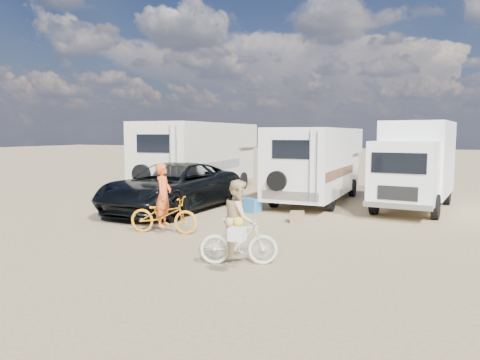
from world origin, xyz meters
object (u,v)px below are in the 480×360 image
at_px(box_truck, 414,166).
at_px(rider_man, 164,202).
at_px(rv_left, 201,159).
at_px(dark_suv, 172,187).
at_px(bike_woman, 239,241).
at_px(rider_woman, 239,227).
at_px(bike_man, 164,215).
at_px(rv_main, 317,165).
at_px(cooler, 251,205).
at_px(crate, 297,217).

relative_size(box_truck, rider_man, 3.39).
bearing_deg(box_truck, rv_left, -178.00).
distance_m(rv_left, dark_suv, 4.36).
height_order(bike_woman, rider_woman, rider_woman).
bearing_deg(dark_suv, bike_woman, -43.94).
bearing_deg(rider_man, dark_suv, 16.70).
bearing_deg(rider_woman, rider_man, 35.93).
relative_size(rv_left, bike_man, 4.18).
distance_m(rv_main, rv_left, 5.09).
relative_size(dark_suv, bike_man, 3.17).
height_order(box_truck, bike_man, box_truck).
bearing_deg(cooler, rv_main, 83.33).
bearing_deg(rider_woman, box_truck, -40.06).
distance_m(rv_main, cooler, 3.62).
xyz_separation_m(dark_suv, rider_man, (1.66, -3.05, 0.02)).
height_order(box_truck, rider_woman, box_truck).
relative_size(rv_left, box_truck, 1.37).
height_order(box_truck, crate, box_truck).
relative_size(rv_main, rider_man, 3.94).
height_order(bike_man, rider_man, rider_man).
bearing_deg(rv_left, rv_main, -5.41).
bearing_deg(crate, dark_suv, 175.96).
xyz_separation_m(rv_left, box_truck, (8.54, -0.61, -0.01)).
xyz_separation_m(bike_man, cooler, (0.87, 3.87, -0.25)).
xyz_separation_m(rv_main, bike_man, (-2.27, -6.99, -0.91)).
bearing_deg(rider_man, crate, -57.27).
bearing_deg(dark_suv, rider_woman, -43.94).
bearing_deg(bike_woman, cooler, -1.92).
bearing_deg(rv_main, bike_woman, -84.96).
distance_m(rv_main, rider_woman, 8.90).
height_order(bike_woman, cooler, bike_woman).
bearing_deg(rv_main, rider_man, -107.30).
height_order(bike_man, rider_woman, rider_woman).
bearing_deg(crate, cooler, 149.34).
distance_m(rv_main, box_truck, 3.49).
relative_size(bike_woman, rider_man, 0.95).
bearing_deg(rider_woman, dark_suv, 21.35).
xyz_separation_m(cooler, crate, (1.90, -1.13, -0.07)).
xyz_separation_m(dark_suv, rider_woman, (4.61, -4.91, -0.04)).
xyz_separation_m(rv_main, bike_woman, (0.68, -8.85, -0.92)).
xyz_separation_m(box_truck, crate, (-2.95, -3.85, -1.34)).
bearing_deg(rv_main, crate, -82.53).
distance_m(bike_woman, rider_man, 3.50).
xyz_separation_m(bike_woman, rider_woman, (0.00, 0.00, 0.29)).
height_order(bike_man, cooler, bike_man).
height_order(rv_main, bike_man, rv_main).
bearing_deg(dark_suv, rider_man, -58.56).
bearing_deg(bike_man, box_truck, -52.87).
distance_m(rv_main, bike_man, 7.41).
distance_m(box_truck, cooler, 5.71).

